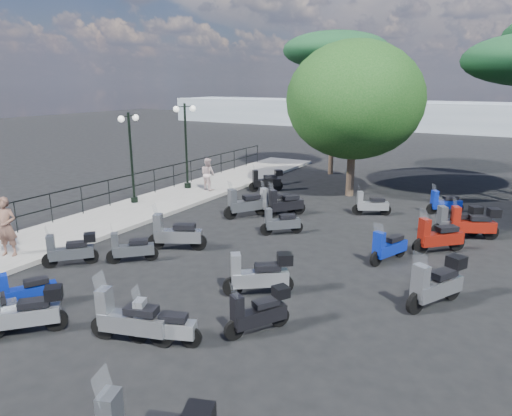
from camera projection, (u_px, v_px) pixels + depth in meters
The scene contains 31 objects.
ground at pixel (216, 277), 12.34m from camera, with size 120.00×120.00×0.00m, color black.
sidewalk at pixel (124, 214), 17.96m from camera, with size 3.00×30.00×0.15m, color slate.
railing at pixel (95, 191), 18.21m from camera, with size 0.04×26.04×1.10m.
lamp_post_1 at pixel (131, 152), 18.95m from camera, with size 0.31×1.11×3.77m.
lamp_post_2 at pixel (186, 141), 21.58m from camera, with size 0.56×1.14×4.02m.
woman at pixel (6, 227), 13.30m from camera, with size 0.64×0.42×1.77m, color brown.
pedestrian_far at pixel (208, 174), 21.57m from camera, with size 0.74×0.58×1.53m, color #C3A6A6.
scooter_1 at pixel (71, 250), 13.03m from camera, with size 1.15×1.24×1.23m.
scooter_2 at pixel (131, 249), 13.29m from camera, with size 1.13×1.11×1.19m.
scooter_3 at pixel (245, 204), 17.72m from camera, with size 1.12×1.65×1.49m.
scooter_4 at pixel (266, 181), 21.98m from camera, with size 1.35×1.28×1.35m.
scooter_6 at pixel (25, 313), 9.42m from camera, with size 1.27×1.33×1.33m.
scooter_7 at pixel (26, 292), 10.56m from camera, with size 0.85×1.36×1.19m.
scooter_8 at pixel (176, 234), 14.24m from camera, with size 1.71×1.02×1.48m.
scooter_9 at pixel (284, 204), 17.88m from camera, with size 1.14×1.49×1.40m.
scooter_10 at pixel (276, 202), 18.20m from camera, with size 1.21×1.39×1.38m.
scooter_12 at pixel (162, 326), 9.06m from camera, with size 1.46×0.74×1.22m.
scooter_13 at pixel (129, 320), 9.13m from camera, with size 1.77×0.78×1.44m.
scooter_14 at pixel (259, 275), 11.20m from camera, with size 1.51×1.21×1.41m.
scooter_15 at pixel (281, 223), 15.73m from camera, with size 1.18×1.12×1.22m.
scooter_16 at pixel (371, 205), 18.02m from camera, with size 1.40×0.87×1.23m.
scooter_19 at pixel (258, 313), 9.51m from camera, with size 0.94×1.39×1.23m.
scooter_20 at pixel (388, 247), 13.30m from camera, with size 0.80×1.54×1.29m.
scooter_21 at pixel (473, 224), 15.21m from camera, with size 1.67×1.00×1.43m.
scooter_22 at pixel (444, 203), 18.23m from camera, with size 1.30×1.01×1.23m.
scooter_25 at pixel (436, 284), 10.62m from camera, with size 1.08×1.71×1.48m.
scooter_26 at pixel (438, 237), 14.02m from camera, with size 1.37×1.35×1.44m.
scooter_27 at pixel (457, 222), 15.45m from camera, with size 1.49×1.22×1.40m.
broadleaf_tree at pixel (354, 100), 20.14m from camera, with size 6.11×6.11×6.93m.
pine_2 at pixel (336, 51), 24.53m from camera, with size 5.73×5.73×7.77m.
distant_hills at pixel (453, 117), 49.49m from camera, with size 70.00×8.00×3.00m, color gray.
Camera 1 is at (6.64, -9.33, 5.10)m, focal length 32.00 mm.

